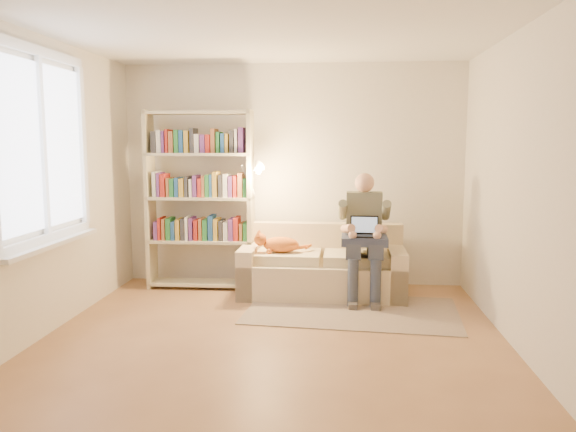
# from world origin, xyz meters

# --- Properties ---
(floor) EXTENTS (4.50, 4.50, 0.00)m
(floor) POSITION_xyz_m (0.00, 0.00, 0.00)
(floor) COLOR #936743
(floor) RESTS_ON ground
(ceiling) EXTENTS (4.00, 4.50, 0.02)m
(ceiling) POSITION_xyz_m (0.00, 0.00, 2.60)
(ceiling) COLOR white
(ceiling) RESTS_ON wall_back
(wall_left) EXTENTS (0.02, 4.50, 2.60)m
(wall_left) POSITION_xyz_m (-2.00, 0.00, 1.30)
(wall_left) COLOR silver
(wall_left) RESTS_ON floor
(wall_right) EXTENTS (0.02, 4.50, 2.60)m
(wall_right) POSITION_xyz_m (2.00, 0.00, 1.30)
(wall_right) COLOR silver
(wall_right) RESTS_ON floor
(wall_back) EXTENTS (4.00, 0.02, 2.60)m
(wall_back) POSITION_xyz_m (0.00, 2.25, 1.30)
(wall_back) COLOR silver
(wall_back) RESTS_ON floor
(wall_front) EXTENTS (4.00, 0.02, 2.60)m
(wall_front) POSITION_xyz_m (0.00, -2.25, 1.30)
(wall_front) COLOR silver
(wall_front) RESTS_ON floor
(window) EXTENTS (0.12, 1.52, 1.69)m
(window) POSITION_xyz_m (-1.95, 0.20, 1.38)
(window) COLOR white
(window) RESTS_ON wall_left
(sofa) EXTENTS (1.81, 0.84, 0.77)m
(sofa) POSITION_xyz_m (0.38, 1.74, 0.28)
(sofa) COLOR beige
(sofa) RESTS_ON floor
(person) EXTENTS (0.39, 0.63, 1.36)m
(person) POSITION_xyz_m (0.83, 1.59, 0.76)
(person) COLOR #6B6E59
(person) RESTS_ON sofa
(cat) EXTENTS (0.60, 0.21, 0.22)m
(cat) POSITION_xyz_m (-0.06, 1.63, 0.58)
(cat) COLOR orange
(cat) RESTS_ON sofa
(blanket) EXTENTS (0.48, 0.40, 0.09)m
(blanket) POSITION_xyz_m (0.80, 1.45, 0.67)
(blanket) COLOR #293049
(blanket) RESTS_ON person
(laptop) EXTENTS (0.30, 0.27, 0.24)m
(laptop) POSITION_xyz_m (0.80, 1.46, 0.77)
(laptop) COLOR black
(laptop) RESTS_ON blanket
(bookshelf) EXTENTS (1.36, 0.37, 2.05)m
(bookshelf) POSITION_xyz_m (-1.03, 1.90, 1.13)
(bookshelf) COLOR beige
(bookshelf) RESTS_ON floor
(rug) EXTENTS (2.18, 1.41, 0.01)m
(rug) POSITION_xyz_m (0.70, 1.11, 0.01)
(rug) COLOR gray
(rug) RESTS_ON floor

